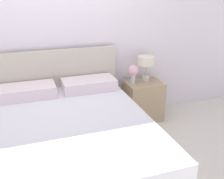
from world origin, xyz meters
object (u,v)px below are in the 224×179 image
(table_lamp, at_px, (146,62))
(flower_vase, at_px, (133,72))
(nightstand, at_px, (143,101))
(bed, at_px, (71,140))

(table_lamp, height_order, flower_vase, table_lamp)
(nightstand, bearing_deg, flower_vase, 175.98)
(nightstand, bearing_deg, bed, -148.42)
(nightstand, bearing_deg, table_lamp, 50.28)
(nightstand, relative_size, flower_vase, 2.18)
(table_lamp, bearing_deg, flower_vase, -166.72)
(bed, relative_size, flower_vase, 7.90)
(bed, height_order, nightstand, bed)
(flower_vase, bearing_deg, bed, -144.06)
(table_lamp, relative_size, flower_vase, 1.37)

